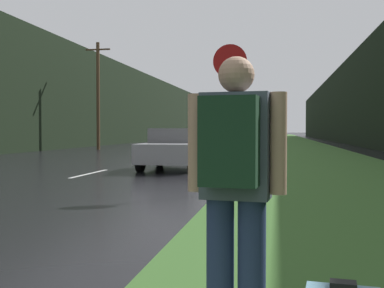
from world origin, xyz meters
TOP-DOWN VIEW (x-y plane):
  - grass_verge at (7.58, 40.00)m, footprint 6.00×240.00m
  - lane_stripe_c at (0.00, 15.03)m, footprint 0.12×3.00m
  - lane_stripe_d at (0.00, 22.03)m, footprint 0.12×3.00m
  - treeline_far_side at (-10.58, 50.00)m, footprint 2.00×140.00m
  - treeline_near_side at (13.58, 50.00)m, footprint 2.00×140.00m
  - utility_pole_far at (-6.68, 33.09)m, footprint 1.80×0.24m
  - stop_sign at (4.85, 11.04)m, footprint 0.74×0.07m
  - hitchhiker_with_backpack at (5.60, 3.68)m, footprint 0.64×0.46m
  - car_passing_near at (2.29, 17.23)m, footprint 1.92×4.23m
  - car_passing_far at (2.29, 38.85)m, footprint 1.95×4.71m
  - car_oncoming at (-2.29, 41.00)m, footprint 1.89×4.44m

SIDE VIEW (x-z plane):
  - lane_stripe_c at x=0.00m, z-range 0.00..0.01m
  - lane_stripe_d at x=0.00m, z-range 0.00..0.01m
  - grass_verge at x=7.58m, z-range 0.00..0.02m
  - car_oncoming at x=-2.29m, z-range 0.04..1.35m
  - car_passing_near at x=2.29m, z-range 0.00..1.45m
  - car_passing_far at x=2.29m, z-range -0.01..1.46m
  - hitchhiker_with_backpack at x=5.60m, z-range 0.13..1.98m
  - stop_sign at x=4.85m, z-range 0.39..3.63m
  - utility_pole_far at x=-6.68m, z-range 0.13..7.72m
  - treeline_far_side at x=-10.58m, z-range 0.00..8.14m
  - treeline_near_side at x=13.58m, z-range 0.00..8.46m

